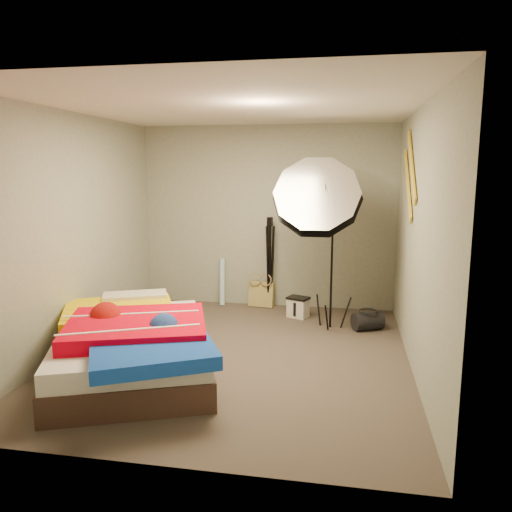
% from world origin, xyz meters
% --- Properties ---
extents(floor, '(4.00, 4.00, 0.00)m').
position_xyz_m(floor, '(0.00, 0.00, 0.00)').
color(floor, '#493E37').
rests_on(floor, ground).
extents(ceiling, '(4.00, 4.00, 0.00)m').
position_xyz_m(ceiling, '(0.00, 0.00, 2.50)').
color(ceiling, silver).
rests_on(ceiling, wall_back).
extents(wall_back, '(3.50, 0.00, 3.50)m').
position_xyz_m(wall_back, '(0.00, 2.00, 1.25)').
color(wall_back, '#999E8F').
rests_on(wall_back, floor).
extents(wall_front, '(3.50, 0.00, 3.50)m').
position_xyz_m(wall_front, '(0.00, -2.00, 1.25)').
color(wall_front, '#999E8F').
rests_on(wall_front, floor).
extents(wall_left, '(0.00, 4.00, 4.00)m').
position_xyz_m(wall_left, '(-1.75, 0.00, 1.25)').
color(wall_left, '#999E8F').
rests_on(wall_left, floor).
extents(wall_right, '(0.00, 4.00, 4.00)m').
position_xyz_m(wall_right, '(1.75, 0.00, 1.25)').
color(wall_right, '#999E8F').
rests_on(wall_right, floor).
extents(tote_bag, '(0.37, 0.20, 0.36)m').
position_xyz_m(tote_bag, '(-0.06, 1.90, 0.18)').
color(tote_bag, tan).
rests_on(tote_bag, floor).
extents(wrapping_roll, '(0.10, 0.20, 0.66)m').
position_xyz_m(wrapping_roll, '(-0.62, 1.90, 0.33)').
color(wrapping_roll, '#67B3E1').
rests_on(wrapping_roll, floor).
extents(camera_case, '(0.30, 0.26, 0.25)m').
position_xyz_m(camera_case, '(0.50, 1.47, 0.12)').
color(camera_case, silver).
rests_on(camera_case, floor).
extents(duffel_bag, '(0.41, 0.35, 0.22)m').
position_xyz_m(duffel_bag, '(1.38, 1.10, 0.11)').
color(duffel_bag, black).
rests_on(duffel_bag, floor).
extents(wall_stripe_upper, '(0.02, 0.91, 0.78)m').
position_xyz_m(wall_stripe_upper, '(1.73, 0.60, 1.95)').
color(wall_stripe_upper, gold).
rests_on(wall_stripe_upper, wall_right).
extents(wall_stripe_lower, '(0.02, 0.91, 0.78)m').
position_xyz_m(wall_stripe_lower, '(1.73, 0.85, 1.75)').
color(wall_stripe_lower, gold).
rests_on(wall_stripe_lower, wall_right).
extents(bed, '(2.04, 2.32, 0.57)m').
position_xyz_m(bed, '(-0.86, -0.61, 0.29)').
color(bed, '#452C24').
rests_on(bed, floor).
extents(photo_umbrella, '(1.26, 0.96, 2.17)m').
position_xyz_m(photo_umbrella, '(0.75, 1.00, 1.56)').
color(photo_umbrella, black).
rests_on(photo_umbrella, floor).
extents(camera_tripod, '(0.08, 0.08, 1.27)m').
position_xyz_m(camera_tripod, '(0.06, 1.87, 0.73)').
color(camera_tripod, black).
rests_on(camera_tripod, floor).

